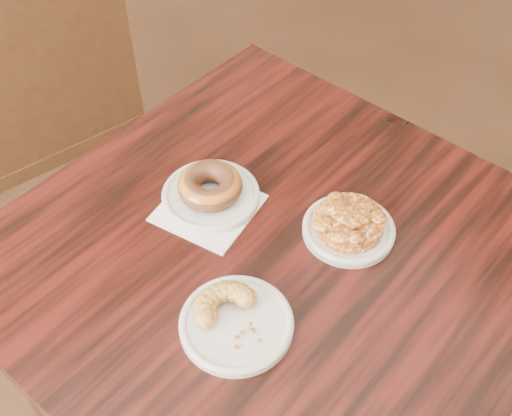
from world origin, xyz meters
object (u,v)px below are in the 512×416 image
cafe_table (272,365)px  cruller_fragment (236,316)px  chair_far (27,110)px  apple_fritter (350,220)px  glazed_donut (210,185)px

cafe_table → cruller_fragment: (-0.12, -0.09, 0.40)m
cafe_table → chair_far: (-0.20, 0.94, 0.08)m
cafe_table → chair_far: size_ratio=0.90×
apple_fritter → glazed_donut: bearing=132.1°
cafe_table → apple_fritter: (0.12, -0.03, 0.41)m
chair_far → cafe_table: bearing=94.8°
cruller_fragment → chair_far: bearing=94.1°
chair_far → glazed_donut: bearing=94.1°
glazed_donut → cafe_table: bearing=-74.7°
cafe_table → cruller_fragment: 0.43m
cafe_table → apple_fritter: 0.42m
apple_fritter → cruller_fragment: size_ratio=1.34×
chair_far → cruller_fragment: bearing=87.0°
glazed_donut → cruller_fragment: glazed_donut is taller
apple_fritter → chair_far: bearing=108.1°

